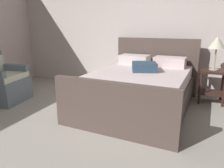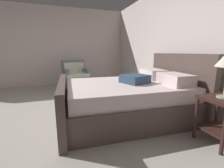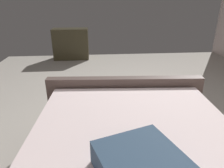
# 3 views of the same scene
# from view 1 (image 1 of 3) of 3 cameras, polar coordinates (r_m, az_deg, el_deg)

# --- Properties ---
(ground_plane) EXTENTS (6.02, 6.11, 0.02)m
(ground_plane) POSITION_cam_1_polar(r_m,az_deg,el_deg) (2.39, -13.95, -20.02)
(ground_plane) COLOR #AAA398
(wall_back) EXTENTS (6.14, 0.12, 2.63)m
(wall_back) POSITION_cam_1_polar(r_m,az_deg,el_deg) (4.82, 7.66, 14.57)
(wall_back) COLOR silver
(wall_back) RESTS_ON ground
(bed) EXTENTS (1.78, 2.31, 1.12)m
(bed) POSITION_cam_1_polar(r_m,az_deg,el_deg) (3.65, 7.51, -0.97)
(bed) COLOR brown
(bed) RESTS_ON ground
(nightstand_right) EXTENTS (0.44, 0.44, 0.60)m
(nightstand_right) POSITION_cam_1_polar(r_m,az_deg,el_deg) (4.25, 25.18, 0.81)
(nightstand_right) COLOR #36201B
(nightstand_right) RESTS_ON ground
(table_lamp_right) EXTENTS (0.29, 0.29, 0.59)m
(table_lamp_right) POSITION_cam_1_polar(r_m,az_deg,el_deg) (4.15, 26.21, 9.71)
(table_lamp_right) COLOR #B7B293
(table_lamp_right) RESTS_ON nightstand_right
(armchair) EXTENTS (0.83, 0.82, 0.90)m
(armchair) POSITION_cam_1_polar(r_m,az_deg,el_deg) (4.42, -27.58, 0.29)
(armchair) COLOR slate
(armchair) RESTS_ON ground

